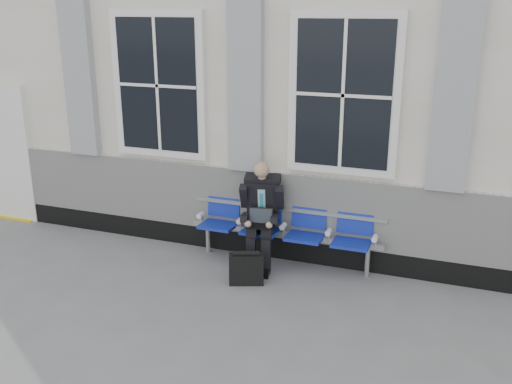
% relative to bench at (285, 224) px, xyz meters
% --- Properties ---
extents(ground, '(70.00, 70.00, 0.00)m').
position_rel_bench_xyz_m(ground, '(0.32, -1.32, -0.55)').
color(ground, slate).
rests_on(ground, ground).
extents(station_building, '(14.40, 4.40, 4.49)m').
position_rel_bench_xyz_m(station_building, '(0.30, 2.15, 1.67)').
color(station_building, silver).
rests_on(station_building, ground).
extents(bench, '(2.60, 0.47, 0.91)m').
position_rel_bench_xyz_m(bench, '(0.00, 0.00, 0.00)').
color(bench, '#9EA0A3').
rests_on(bench, ground).
extents(businessman, '(0.60, 0.80, 1.40)m').
position_rel_bench_xyz_m(businessman, '(-0.28, -0.13, 0.21)').
color(businessman, black).
rests_on(businessman, ground).
extents(briefcase, '(0.46, 0.31, 0.43)m').
position_rel_bench_xyz_m(briefcase, '(-0.26, -0.72, -0.35)').
color(briefcase, black).
rests_on(briefcase, ground).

